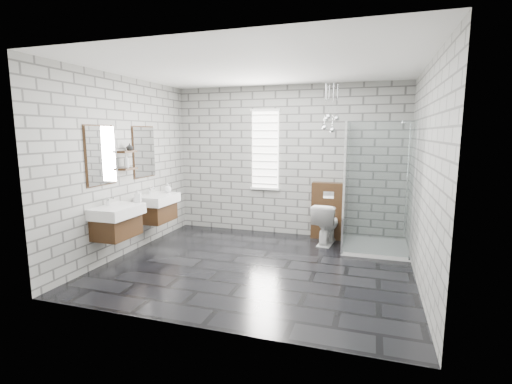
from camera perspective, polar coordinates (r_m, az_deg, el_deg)
The scene contains 20 objects.
floor at distance 5.36m, azimuth 0.11°, elevation -11.31°, with size 4.20×3.60×0.02m, color black.
ceiling at distance 5.10m, azimuth 0.12°, elevation 18.69°, with size 4.20×3.60×0.02m, color white.
wall_back at distance 6.80m, azimuth 4.73°, elevation 4.74°, with size 4.20×0.02×2.70m, color #989994.
wall_front at distance 3.39m, azimuth -9.14°, elevation 0.35°, with size 4.20×0.02×2.70m, color #989994.
wall_left at distance 6.03m, azimuth -19.41°, elevation 3.72°, with size 0.02×3.60×2.70m, color #989994.
wall_right at distance 4.86m, azimuth 24.60°, elevation 2.26°, with size 0.02×3.60×2.70m, color #989994.
vanity_left at distance 5.55m, azimuth -20.88°, elevation -2.97°, with size 0.47×0.70×1.57m.
vanity_right at distance 6.37m, azimuth -15.20°, elevation -1.22°, with size 0.47×0.70×1.57m.
shelf_lower at distance 5.95m, azimuth -19.07°, elevation 3.38°, with size 0.14×0.30×0.03m, color #3D2512.
shelf_upper at distance 5.93m, azimuth -19.20°, elevation 5.88°, with size 0.14×0.30×0.03m, color #3D2512.
window at distance 6.86m, azimuth 1.42°, elevation 6.48°, with size 0.56×0.05×1.48m.
cistern_panel at distance 6.67m, azimuth 11.13°, elevation -2.85°, with size 0.60×0.20×1.00m, color #3D2512.
flush_plate at distance 6.52m, azimuth 11.11°, elevation -0.45°, with size 0.18×0.01×0.12m, color silver.
shower_enclosure at distance 6.13m, azimuth 17.11°, elevation -4.11°, with size 1.00×1.00×2.03m.
pendant_cluster at distance 6.21m, azimuth 11.25°, elevation 10.56°, with size 0.27×0.21×0.84m.
toilet at distance 6.39m, azimuth 10.76°, elevation -4.76°, with size 0.39×0.68×0.69m, color white.
soap_bottle_a at distance 5.71m, azimuth -17.75°, elevation -0.50°, with size 0.09×0.09×0.20m, color #B2B2B2.
soap_bottle_b at distance 6.51m, azimuth -13.45°, elevation 0.63°, with size 0.13×0.13×0.16m, color #B2B2B2.
soap_bottle_c at distance 5.89m, azimuth -19.32°, elevation 4.49°, with size 0.08×0.08×0.21m, color #B2B2B2.
vase at distance 5.96m, azimuth -18.87°, elevation 6.58°, with size 0.10×0.10×0.11m, color #B2B2B2.
Camera 1 is at (1.51, -4.80, 1.85)m, focal length 26.00 mm.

